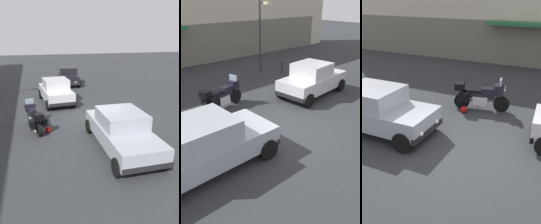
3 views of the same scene
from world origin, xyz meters
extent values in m
plane|color=#2D3033|center=(0.00, 0.00, 0.00)|extent=(80.00, 80.00, 0.00)
cylinder|color=black|center=(0.12, 3.53, 0.32)|extent=(0.66, 0.28, 0.64)
cylinder|color=black|center=(-1.46, 3.16, 0.32)|extent=(0.66, 0.28, 0.64)
cylinder|color=#B7B7BC|center=(0.10, 3.52, 0.75)|extent=(0.33, 0.14, 0.68)
cube|color=#B7B7BC|center=(-0.71, 3.33, 0.42)|extent=(0.68, 0.53, 0.36)
cube|color=black|center=(-0.71, 3.33, 0.66)|extent=(1.13, 0.52, 0.28)
cube|color=black|center=(-0.42, 3.40, 0.84)|extent=(0.58, 0.45, 0.24)
cube|color=black|center=(-0.91, 3.29, 0.80)|extent=(0.61, 0.42, 0.12)
cube|color=black|center=(0.00, 3.50, 0.92)|extent=(0.45, 0.51, 0.40)
cube|color=#8C9EAD|center=(0.04, 3.51, 1.22)|extent=(0.17, 0.41, 0.28)
sphere|color=#EAEACC|center=(0.17, 3.54, 0.92)|extent=(0.14, 0.14, 0.14)
cylinder|color=black|center=(-0.08, 3.48, 1.02)|extent=(0.18, 0.61, 0.04)
cylinder|color=#B7B7BC|center=(-1.34, 3.39, 0.30)|extent=(0.56, 0.21, 0.09)
cube|color=black|center=(-1.41, 3.46, 0.58)|extent=(0.43, 0.29, 0.36)
cube|color=black|center=(-1.28, 2.91, 0.58)|extent=(0.43, 0.29, 0.36)
cube|color=black|center=(-1.56, 3.14, 0.95)|extent=(0.44, 0.47, 0.28)
cylinder|color=black|center=(-0.90, 3.47, 0.15)|extent=(0.05, 0.13, 0.29)
sphere|color=#990C0C|center=(-1.18, 2.74, 0.14)|extent=(0.28, 0.28, 0.28)
cube|color=silver|center=(3.62, 1.84, 0.66)|extent=(3.95, 2.02, 0.68)
cube|color=silver|center=(3.47, 1.83, 1.32)|extent=(1.74, 1.66, 0.64)
cube|color=#8C9EAD|center=(4.22, 1.90, 1.32)|extent=(0.20, 1.39, 0.54)
cube|color=#8C9EAD|center=(2.72, 1.75, 1.32)|extent=(0.20, 1.39, 0.51)
cube|color=black|center=(5.46, 2.03, 0.42)|extent=(0.28, 1.64, 0.20)
cube|color=black|center=(1.78, 1.66, 0.42)|extent=(0.28, 1.64, 0.20)
cylinder|color=black|center=(4.98, 2.77, 0.32)|extent=(0.66, 0.28, 0.64)
cylinder|color=black|center=(5.14, 1.21, 0.32)|extent=(0.66, 0.28, 0.64)
cylinder|color=black|center=(2.10, 2.47, 0.32)|extent=(0.66, 0.28, 0.64)
cylinder|color=black|center=(2.26, 0.92, 0.32)|extent=(0.66, 0.28, 0.64)
sphere|color=silver|center=(5.46, 2.48, 0.54)|extent=(0.14, 0.14, 0.14)
sphere|color=silver|center=(5.55, 1.59, 0.54)|extent=(0.14, 0.14, 0.14)
cube|color=#9EA3AD|center=(-3.44, 0.03, 0.64)|extent=(4.52, 1.81, 0.64)
cube|color=#9EA3AD|center=(-3.39, 0.03, 1.26)|extent=(1.92, 1.64, 0.60)
cube|color=#8C9EAD|center=(-2.49, 0.04, 1.26)|extent=(0.08, 1.50, 0.51)
cube|color=black|center=(-1.24, 0.05, 0.42)|extent=(0.14, 1.76, 0.20)
cylinder|color=black|center=(-1.65, 0.88, 0.32)|extent=(0.64, 0.23, 0.64)
cylinder|color=black|center=(-1.63, -0.80, 0.32)|extent=(0.64, 0.23, 0.64)
sphere|color=silver|center=(-1.19, 0.53, 0.54)|extent=(0.14, 0.14, 0.14)
sphere|color=silver|center=(-1.18, -0.43, 0.54)|extent=(0.14, 0.14, 0.14)
cylinder|color=#2D2D33|center=(4.28, 6.75, 2.18)|extent=(0.12, 0.12, 4.35)
cylinder|color=#2D2D33|center=(4.28, 6.40, 4.25)|extent=(0.08, 0.70, 0.08)
cube|color=beige|center=(4.28, 6.05, 4.20)|extent=(0.28, 0.36, 0.16)
cylinder|color=#333338|center=(5.23, 5.73, 0.36)|extent=(0.16, 0.16, 0.72)
sphere|color=#333338|center=(5.23, 5.73, 0.72)|extent=(0.16, 0.16, 0.16)
camera|label=1|loc=(-11.27, 3.30, 4.44)|focal=36.98mm
camera|label=2|loc=(-5.72, -5.54, 4.52)|focal=39.33mm
camera|label=3|loc=(2.92, -6.62, 4.48)|focal=44.30mm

